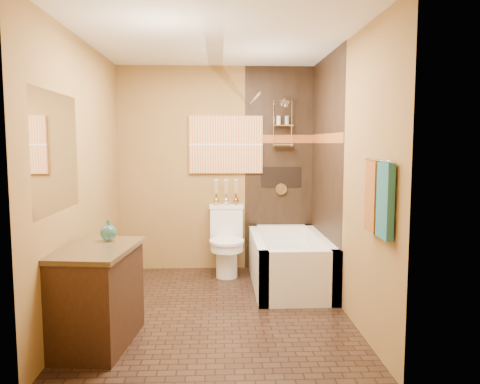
{
  "coord_description": "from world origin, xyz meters",
  "views": [
    {
      "loc": [
        0.04,
        -4.28,
        1.57
      ],
      "look_at": [
        0.24,
        0.4,
        1.08
      ],
      "focal_mm": 35.0,
      "sensor_mm": 36.0,
      "label": 1
    }
  ],
  "objects": [
    {
      "name": "towel_bar",
      "position": [
        1.15,
        -1.05,
        1.45
      ],
      "size": [
        0.02,
        0.55,
        0.02
      ],
      "primitive_type": "cylinder",
      "rotation": [
        1.57,
        0.0,
        0.0
      ],
      "color": "silver",
      "rests_on": "wall_right"
    },
    {
      "name": "mosaic_band_back",
      "position": [
        0.78,
        1.48,
        1.62
      ],
      "size": [
        0.85,
        0.01,
        0.1
      ],
      "primitive_type": "cube",
      "color": "maroon",
      "rests_on": "alcove_tile_back"
    },
    {
      "name": "ceiling",
      "position": [
        0.0,
        0.0,
        2.5
      ],
      "size": [
        3.0,
        3.0,
        0.0
      ],
      "primitive_type": "plane",
      "color": "silver",
      "rests_on": "wall_back"
    },
    {
      "name": "toilet",
      "position": [
        0.11,
        1.21,
        0.41
      ],
      "size": [
        0.42,
        0.61,
        0.82
      ],
      "rotation": [
        0.0,
        0.0,
        0.02
      ],
      "color": "white",
      "rests_on": "floor"
    },
    {
      "name": "curtain_rod",
      "position": [
        0.4,
        0.75,
        2.02
      ],
      "size": [
        0.03,
        1.55,
        0.03
      ],
      "primitive_type": "cylinder",
      "rotation": [
        1.57,
        0.0,
        0.0
      ],
      "color": "silver",
      "rests_on": "wall_back"
    },
    {
      "name": "teal_bottle",
      "position": [
        -0.87,
        -0.48,
        0.86
      ],
      "size": [
        0.16,
        0.16,
        0.21
      ],
      "primitive_type": null,
      "rotation": [
        0.0,
        0.0,
        0.23
      ],
      "color": "#22665F",
      "rests_on": "vanity"
    },
    {
      "name": "wall_back",
      "position": [
        0.0,
        1.5,
        1.25
      ],
      "size": [
        2.4,
        0.02,
        2.5
      ],
      "primitive_type": "cube",
      "color": "#9C6E3C",
      "rests_on": "floor"
    },
    {
      "name": "bud_vases",
      "position": [
        0.11,
        1.39,
        0.98
      ],
      "size": [
        0.31,
        0.06,
        0.3
      ],
      "color": "gold",
      "rests_on": "toilet"
    },
    {
      "name": "mosaic_band_right",
      "position": [
        1.18,
        0.75,
        1.62
      ],
      "size": [
        0.01,
        1.5,
        0.1
      ],
      "primitive_type": "cube",
      "color": "maroon",
      "rests_on": "alcove_tile_right"
    },
    {
      "name": "alcove_niche",
      "position": [
        0.8,
        1.48,
        1.15
      ],
      "size": [
        0.5,
        0.01,
        0.25
      ],
      "primitive_type": "cube",
      "color": "black",
      "rests_on": "alcove_tile_back"
    },
    {
      "name": "sunset_painting",
      "position": [
        0.11,
        1.48,
        1.55
      ],
      "size": [
        0.9,
        0.04,
        0.7
      ],
      "primitive_type": "cube",
      "color": "#C9602F",
      "rests_on": "wall_back"
    },
    {
      "name": "wall_front",
      "position": [
        0.0,
        -1.5,
        1.25
      ],
      "size": [
        2.4,
        0.02,
        2.5
      ],
      "primitive_type": "cube",
      "color": "#9C6E3C",
      "rests_on": "floor"
    },
    {
      "name": "wall_right",
      "position": [
        1.2,
        0.0,
        1.25
      ],
      "size": [
        0.02,
        3.0,
        2.5
      ],
      "primitive_type": "cube",
      "color": "#9C6E3C",
      "rests_on": "floor"
    },
    {
      "name": "alcove_tile_back",
      "position": [
        0.78,
        1.49,
        1.25
      ],
      "size": [
        0.85,
        0.01,
        2.5
      ],
      "primitive_type": "cube",
      "color": "black",
      "rests_on": "wall_back"
    },
    {
      "name": "shower_fixtures",
      "position": [
        0.8,
        1.38,
        1.67
      ],
      "size": [
        0.24,
        0.33,
        1.16
      ],
      "color": "silver",
      "rests_on": "floor"
    },
    {
      "name": "vanity_mirror",
      "position": [
        -1.19,
        -0.7,
        1.5
      ],
      "size": [
        0.01,
        1.0,
        0.9
      ],
      "primitive_type": "cube",
      "color": "white",
      "rests_on": "wall_left"
    },
    {
      "name": "alcove_tile_right",
      "position": [
        1.19,
        0.75,
        1.25
      ],
      "size": [
        0.01,
        1.5,
        2.5
      ],
      "primitive_type": "cube",
      "color": "black",
      "rests_on": "wall_right"
    },
    {
      "name": "towel_rust",
      "position": [
        1.16,
        -0.92,
        1.18
      ],
      "size": [
        0.05,
        0.22,
        0.52
      ],
      "primitive_type": "cube",
      "color": "brown",
      "rests_on": "towel_bar"
    },
    {
      "name": "floor",
      "position": [
        0.0,
        0.0,
        0.0
      ],
      "size": [
        3.0,
        3.0,
        0.0
      ],
      "primitive_type": "plane",
      "color": "black",
      "rests_on": "ground"
    },
    {
      "name": "wall_left",
      "position": [
        -1.2,
        0.0,
        1.25
      ],
      "size": [
        0.02,
        3.0,
        2.5
      ],
      "primitive_type": "cube",
      "color": "#9C6E3C",
      "rests_on": "floor"
    },
    {
      "name": "bathtub",
      "position": [
        0.8,
        0.75,
        0.22
      ],
      "size": [
        0.8,
        1.5,
        0.55
      ],
      "color": "white",
      "rests_on": "floor"
    },
    {
      "name": "towel_teal",
      "position": [
        1.16,
        -1.18,
        1.18
      ],
      "size": [
        0.05,
        0.22,
        0.52
      ],
      "primitive_type": "cube",
      "color": "#1D5361",
      "rests_on": "towel_bar"
    },
    {
      "name": "vanity",
      "position": [
        -0.92,
        -0.7,
        0.39
      ],
      "size": [
        0.63,
        0.93,
        0.77
      ],
      "rotation": [
        0.0,
        0.0,
        -0.12
      ],
      "color": "black",
      "rests_on": "floor"
    }
  ]
}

